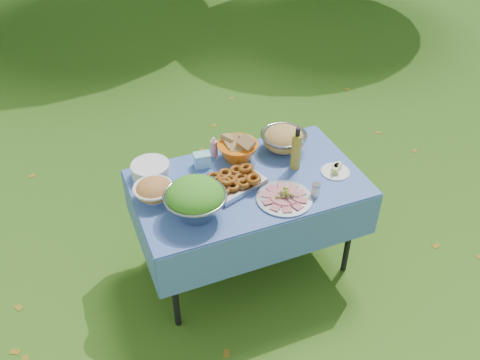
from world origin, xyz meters
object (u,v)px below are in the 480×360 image
(plate_stack, at_px, (151,170))
(bread_bowl, at_px, (238,147))
(picnic_table, at_px, (248,225))
(salad_bowl, at_px, (195,199))
(oil_bottle, at_px, (296,148))
(charcuterie_platter, at_px, (285,194))
(pasta_bowl_steel, at_px, (284,139))

(plate_stack, xyz_separation_m, bread_bowl, (0.59, -0.04, 0.05))
(bread_bowl, bearing_deg, picnic_table, -97.20)
(salad_bowl, height_order, oil_bottle, oil_bottle)
(bread_bowl, xyz_separation_m, charcuterie_platter, (0.10, -0.51, -0.05))
(salad_bowl, height_order, plate_stack, salad_bowl)
(picnic_table, height_order, charcuterie_platter, charcuterie_platter)
(picnic_table, distance_m, bread_bowl, 0.54)
(pasta_bowl_steel, height_order, oil_bottle, oil_bottle)
(bread_bowl, xyz_separation_m, oil_bottle, (0.31, -0.24, 0.06))
(picnic_table, bearing_deg, salad_bowl, -156.52)
(salad_bowl, xyz_separation_m, bread_bowl, (0.44, 0.44, -0.03))
(plate_stack, height_order, pasta_bowl_steel, pasta_bowl_steel)
(salad_bowl, relative_size, bread_bowl, 1.34)
(pasta_bowl_steel, height_order, charcuterie_platter, pasta_bowl_steel)
(pasta_bowl_steel, bearing_deg, bread_bowl, 177.89)
(plate_stack, xyz_separation_m, pasta_bowl_steel, (0.93, -0.05, 0.04))
(picnic_table, bearing_deg, charcuterie_platter, -60.97)
(picnic_table, bearing_deg, pasta_bowl_steel, 33.83)
(salad_bowl, distance_m, oil_bottle, 0.78)
(salad_bowl, xyz_separation_m, pasta_bowl_steel, (0.78, 0.42, -0.04))
(pasta_bowl_steel, bearing_deg, plate_stack, 177.00)
(pasta_bowl_steel, relative_size, oil_bottle, 1.04)
(salad_bowl, bearing_deg, pasta_bowl_steel, 28.65)
(oil_bottle, bearing_deg, picnic_table, -176.15)
(picnic_table, distance_m, charcuterie_platter, 0.51)
(charcuterie_platter, bearing_deg, pasta_bowl_steel, 64.77)
(pasta_bowl_steel, bearing_deg, oil_bottle, -95.38)
(picnic_table, relative_size, oil_bottle, 4.82)
(plate_stack, distance_m, bread_bowl, 0.60)
(pasta_bowl_steel, bearing_deg, salad_bowl, -151.35)
(bread_bowl, relative_size, pasta_bowl_steel, 0.88)
(bread_bowl, height_order, charcuterie_platter, bread_bowl)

